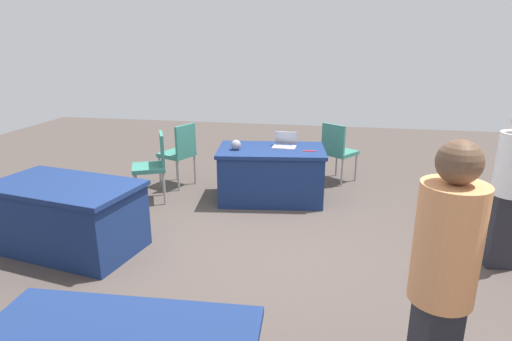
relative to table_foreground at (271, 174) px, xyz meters
The scene contains 11 objects.
ground_plane 1.63m from the table_foreground, 94.13° to the left, with size 14.40×14.40×0.00m, color #4C423D.
table_foreground is the anchor object (origin of this frame).
table_mid_right 2.70m from the table_foreground, 44.44° to the left, with size 1.70×1.13×0.75m.
chair_near_front 1.65m from the table_foreground, 12.53° to the left, with size 0.58×0.58×0.97m.
chair_tucked_left 1.33m from the table_foreground, 133.90° to the right, with size 0.61×0.61×0.95m.
chair_tucked_right 1.51m from the table_foreground, 12.09° to the right, with size 0.57×0.57×0.98m.
person_presenter 3.83m from the table_foreground, 112.42° to the left, with size 0.39×0.39×1.72m.
person_attendee_browsing 2.96m from the table_foreground, 150.19° to the left, with size 0.38×0.38×1.58m.
laptop_silver 0.46m from the table_foreground, 142.52° to the right, with size 0.33×0.30×0.21m.
yarn_ball 0.66m from the table_foreground, 18.31° to the left, with size 0.14×0.14×0.14m, color gray.
scissors_red 0.65m from the table_foreground, behind, with size 0.18×0.04×0.01m, color red.
Camera 1 is at (-0.71, 4.05, 2.18)m, focal length 29.61 mm.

